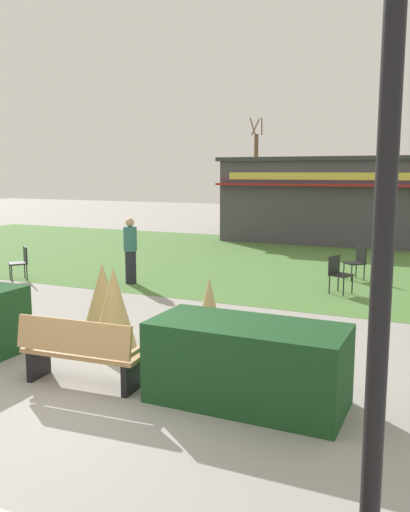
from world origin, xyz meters
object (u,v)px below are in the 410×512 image
object	(u,v)px
parked_car_west_slot	(313,210)
tree_right_bg	(256,172)
food_kiosk	(336,199)
cafe_chair_west	(338,271)
lamppost_near	(386,183)
cafe_chair_east	(21,260)
cafe_chair_center	(357,260)
person_strolling	(130,250)
park_bench	(80,352)

from	to	relation	value
parked_car_west_slot	tree_right_bg	world-z (taller)	tree_right_bg
food_kiosk	cafe_chair_west	size ratio (longest dim) A/B	10.00
lamppost_near	cafe_chair_west	size ratio (longest dim) A/B	5.01
cafe_chair_east	parked_car_west_slot	distance (m)	20.82
cafe_chair_east	cafe_chair_west	bearing A→B (deg)	13.47
cafe_chair_center	cafe_chair_west	bearing A→B (deg)	-94.39
cafe_chair_west	cafe_chair_center	world-z (taller)	same
person_strolling	food_kiosk	bearing A→B (deg)	-97.90
cafe_chair_west	food_kiosk	bearing A→B (deg)	101.79
parked_car_west_slot	tree_right_bg	bearing A→B (deg)	142.67
park_bench	person_strolling	world-z (taller)	person_strolling
cafe_chair_west	person_strolling	bearing A→B (deg)	-167.63
cafe_chair_west	parked_car_west_slot	distance (m)	19.44
cafe_chair_east	cafe_chair_center	world-z (taller)	same
lamppost_near	cafe_chair_center	size ratio (longest dim) A/B	5.01
cafe_chair_center	tree_right_bg	xyz separation A→B (m)	(-10.17, 20.56, 2.31)
food_kiosk	parked_car_west_slot	size ratio (longest dim) A/B	2.07
cafe_chair_east	person_strolling	distance (m)	3.03
food_kiosk	cafe_chair_west	world-z (taller)	food_kiosk
cafe_chair_center	lamppost_near	bearing A→B (deg)	-80.41
lamppost_near	tree_right_bg	size ratio (longest dim) A/B	0.70
cafe_chair_west	cafe_chair_center	xyz separation A→B (m)	(0.14, 1.86, 0.00)
food_kiosk	tree_right_bg	distance (m)	14.45
person_strolling	tree_right_bg	xyz separation A→B (m)	(-4.97, 23.53, 1.98)
cafe_chair_east	cafe_chair_center	distance (m)	8.93
cafe_chair_east	food_kiosk	bearing A→B (deg)	64.68
food_kiosk	cafe_chair_west	distance (m)	10.64
cafe_chair_east	parked_car_west_slot	bearing A→B (deg)	82.36
lamppost_near	food_kiosk	distance (m)	20.52
person_strolling	parked_car_west_slot	world-z (taller)	person_strolling
park_bench	lamppost_near	xyz separation A→B (m)	(4.08, -2.52, 2.31)
food_kiosk	park_bench	bearing A→B (deg)	-89.43
lamppost_near	parked_car_west_slot	xyz separation A→B (m)	(-7.28, 28.43, -2.15)
park_bench	cafe_chair_east	distance (m)	7.96
cafe_chair_east	person_strolling	bearing A→B (deg)	15.36
park_bench	parked_car_west_slot	size ratio (longest dim) A/B	0.40
food_kiosk	cafe_chair_west	bearing A→B (deg)	-78.21
cafe_chair_east	tree_right_bg	distance (m)	24.52
person_strolling	cafe_chair_center	bearing A→B (deg)	-143.96
park_bench	cafe_chair_west	xyz separation A→B (m)	(1.98, 7.17, 0.05)
food_kiosk	cafe_chair_center	world-z (taller)	food_kiosk
parked_car_west_slot	park_bench	bearing A→B (deg)	-82.95
parked_car_west_slot	tree_right_bg	distance (m)	6.47
park_bench	lamppost_near	size ratio (longest dim) A/B	0.39
cafe_chair_east	person_strolling	world-z (taller)	person_strolling
cafe_chair_center	food_kiosk	bearing A→B (deg)	105.18
cafe_chair_east	tree_right_bg	bearing A→B (deg)	94.86
cafe_chair_west	person_strolling	world-z (taller)	person_strolling
food_kiosk	parked_car_west_slot	bearing A→B (deg)	109.87
cafe_chair_center	person_strolling	bearing A→B (deg)	-150.23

